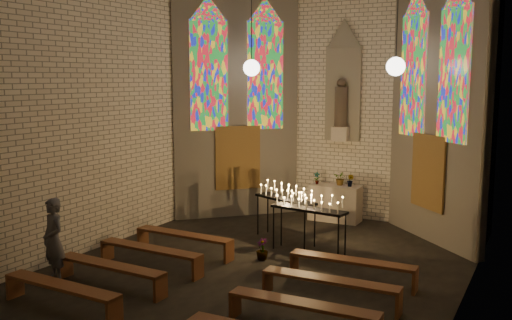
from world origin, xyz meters
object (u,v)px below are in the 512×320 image
(votive_stand_left, at_px, (285,195))
(visitor, at_px, (53,240))
(altar, at_px, (335,203))
(votive_stand_right, at_px, (309,205))
(aisle_flower_pot, at_px, (262,249))

(votive_stand_left, relative_size, visitor, 1.10)
(altar, bearing_deg, votive_stand_right, -80.80)
(altar, height_order, aisle_flower_pot, altar)
(votive_stand_left, height_order, votive_stand_right, votive_stand_left)
(altar, xyz_separation_m, visitor, (-3.18, -7.08, 0.33))
(visitor, bearing_deg, votive_stand_left, 78.32)
(altar, relative_size, visitor, 0.85)
(aisle_flower_pot, distance_m, visitor, 4.31)
(visitor, bearing_deg, aisle_flower_pot, 65.01)
(altar, bearing_deg, votive_stand_left, -99.50)
(altar, xyz_separation_m, aisle_flower_pot, (-0.21, -4.01, -0.26))
(votive_stand_left, xyz_separation_m, votive_stand_right, (0.91, -0.71, -0.00))
(votive_stand_left, bearing_deg, aisle_flower_pot, -61.12)
(aisle_flower_pot, distance_m, votive_stand_left, 1.84)
(altar, relative_size, votive_stand_left, 0.77)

